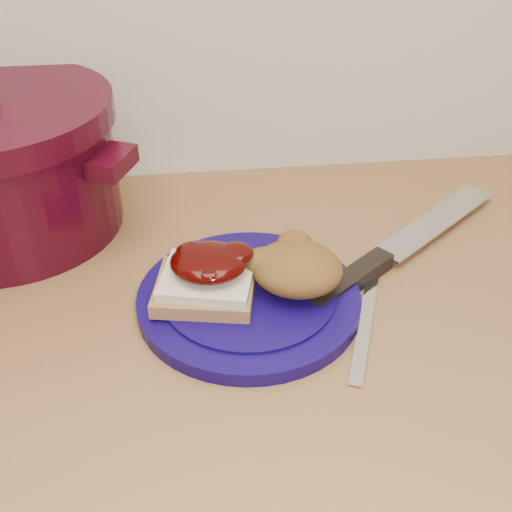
{
  "coord_description": "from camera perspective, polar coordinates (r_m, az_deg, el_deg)",
  "views": [
    {
      "loc": [
        -0.01,
        0.96,
        1.34
      ],
      "look_at": [
        0.06,
        1.51,
        0.95
      ],
      "focal_mm": 45.0,
      "sensor_mm": 36.0,
      "label": 1
    }
  ],
  "objects": [
    {
      "name": "butter_knife",
      "position": [
        0.67,
        9.7,
        -5.78
      ],
      "size": [
        0.08,
        0.17,
        0.0
      ],
      "primitive_type": "cube",
      "rotation": [
        0.0,
        0.0,
        1.21
      ],
      "color": "silver",
      "rests_on": "wood_countertop"
    },
    {
      "name": "dutch_oven",
      "position": [
        0.84,
        -21.78,
        7.54
      ],
      "size": [
        0.38,
        0.38,
        0.18
      ],
      "rotation": [
        0.0,
        0.0,
        -0.4
      ],
      "color": "black",
      "rests_on": "wood_countertop"
    },
    {
      "name": "sandwich",
      "position": [
        0.66,
        -4.4,
        -1.79
      ],
      "size": [
        0.12,
        0.11,
        0.05
      ],
      "rotation": [
        0.0,
        0.0,
        -0.3
      ],
      "color": "olive",
      "rests_on": "plate"
    },
    {
      "name": "chef_knife",
      "position": [
        0.75,
        10.55,
        -0.68
      ],
      "size": [
        0.29,
        0.24,
        0.02
      ],
      "rotation": [
        0.0,
        0.0,
        0.67
      ],
      "color": "black",
      "rests_on": "wood_countertop"
    },
    {
      "name": "stuffing_mound",
      "position": [
        0.67,
        3.67,
        -1.14
      ],
      "size": [
        0.12,
        0.11,
        0.05
      ],
      "primitive_type": "ellipsoid",
      "rotation": [
        0.0,
        0.0,
        -0.3
      ],
      "color": "brown",
      "rests_on": "plate"
    },
    {
      "name": "plate",
      "position": [
        0.69,
        -0.64,
        -3.88
      ],
      "size": [
        0.3,
        0.3,
        0.02
      ],
      "primitive_type": "cylinder",
      "rotation": [
        0.0,
        0.0,
        -0.3
      ],
      "color": "#0E0443",
      "rests_on": "wood_countertop"
    }
  ]
}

